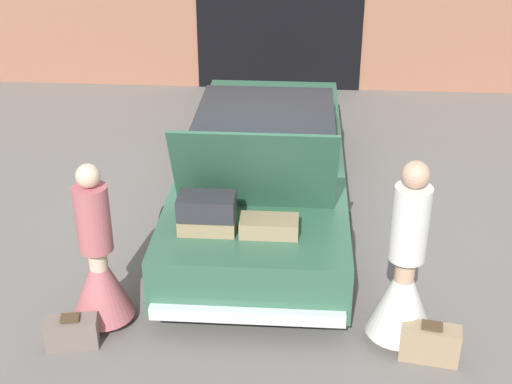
{
  "coord_description": "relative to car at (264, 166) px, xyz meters",
  "views": [
    {
      "loc": [
        0.43,
        -7.57,
        4.12
      ],
      "look_at": [
        0.0,
        -1.37,
        0.9
      ],
      "focal_mm": 50.0,
      "sensor_mm": 36.0,
      "label": 1
    }
  ],
  "objects": [
    {
      "name": "person_left",
      "position": [
        -1.35,
        -2.32,
        0.03
      ],
      "size": [
        0.58,
        0.58,
        1.6
      ],
      "rotation": [
        0.0,
        0.0,
        -1.4
      ],
      "color": "beige",
      "rests_on": "ground_plane"
    },
    {
      "name": "suitcase_beside_right_person",
      "position": [
        1.58,
        -2.67,
        -0.37
      ],
      "size": [
        0.53,
        0.28,
        0.37
      ],
      "color": "#9E8460",
      "rests_on": "ground_plane"
    },
    {
      "name": "suitcase_beside_left_person",
      "position": [
        -1.53,
        -2.7,
        -0.4
      ],
      "size": [
        0.48,
        0.28,
        0.31
      ],
      "color": "#75665B",
      "rests_on": "ground_plane"
    },
    {
      "name": "car",
      "position": [
        0.0,
        0.0,
        0.0
      ],
      "size": [
        1.86,
        5.07,
        1.71
      ],
      "color": "#336047",
      "rests_on": "ground_plane"
    },
    {
      "name": "garage_wall_back",
      "position": [
        0.0,
        4.42,
        0.85
      ],
      "size": [
        12.0,
        0.14,
        2.8
      ],
      "color": "#9E664C",
      "rests_on": "ground_plane"
    },
    {
      "name": "person_right",
      "position": [
        1.35,
        -2.4,
        0.09
      ],
      "size": [
        0.6,
        0.6,
        1.75
      ],
      "rotation": [
        0.0,
        0.0,
        1.56
      ],
      "color": "tan",
      "rests_on": "ground_plane"
    },
    {
      "name": "ground_plane",
      "position": [
        0.0,
        -0.0,
        -0.54
      ],
      "size": [
        40.0,
        40.0,
        0.0
      ],
      "primitive_type": "plane",
      "color": "slate"
    }
  ]
}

